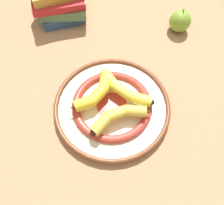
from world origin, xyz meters
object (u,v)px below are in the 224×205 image
(decorative_bowl, at_px, (112,106))
(banana_c, at_px, (123,89))
(apple, at_px, (180,21))
(book_stack, at_px, (60,3))
(banana_a, at_px, (119,116))
(banana_b, at_px, (95,94))

(decorative_bowl, xyz_separation_m, banana_c, (-0.01, 0.05, 0.03))
(banana_c, distance_m, apple, 0.37)
(banana_c, distance_m, book_stack, 0.44)
(banana_a, bearing_deg, banana_b, -67.64)
(banana_a, bearing_deg, banana_c, -121.67)
(banana_a, bearing_deg, decorative_bowl, -91.71)
(banana_c, relative_size, apple, 2.12)
(book_stack, bearing_deg, decorative_bowl, -76.90)
(banana_b, xyz_separation_m, apple, (-0.09, 0.43, -0.01))
(book_stack, bearing_deg, banana_a, -77.33)
(banana_a, relative_size, banana_c, 0.95)
(book_stack, bearing_deg, banana_b, -82.01)
(banana_b, bearing_deg, apple, -3.75)
(decorative_bowl, distance_m, banana_c, 0.06)
(banana_a, xyz_separation_m, banana_c, (-0.07, 0.06, -0.00))
(banana_b, bearing_deg, banana_c, -37.13)
(decorative_bowl, height_order, banana_b, banana_b)
(banana_b, xyz_separation_m, book_stack, (-0.41, 0.10, 0.01))
(banana_c, bearing_deg, book_stack, 159.00)
(decorative_bowl, distance_m, book_stack, 0.46)
(banana_a, distance_m, banana_c, 0.09)
(decorative_bowl, height_order, banana_c, banana_c)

